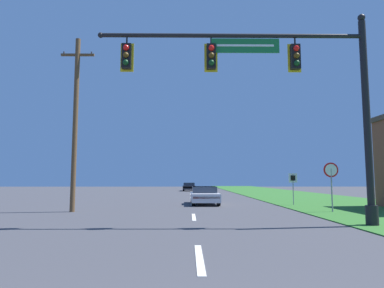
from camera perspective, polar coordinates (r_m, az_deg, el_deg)
name	(u,v)px	position (r m, az deg, el deg)	size (l,w,h in m)	color
grass_verge_right	(306,198)	(33.31, 18.44, -8.48)	(10.00, 110.00, 0.04)	#2D6626
road_center_line	(192,204)	(23.55, 0.00, -10.00)	(0.16, 34.80, 0.01)	silver
signal_mast	(291,89)	(13.48, 16.12, 8.79)	(10.30, 0.47, 7.96)	black
car_ahead	(204,195)	(23.58, 2.08, -8.53)	(1.87, 4.59, 1.19)	black
far_car	(189,187)	(50.80, -0.49, -7.14)	(1.82, 4.20, 1.19)	black
stop_sign	(331,176)	(19.02, 22.18, -4.92)	(0.76, 0.07, 2.50)	gray
route_sign_post	(293,182)	(23.30, 16.47, -6.05)	(0.55, 0.06, 2.03)	gray
utility_pole_near	(75,120)	(19.32, -18.87, 3.77)	(1.80, 0.26, 9.33)	brown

